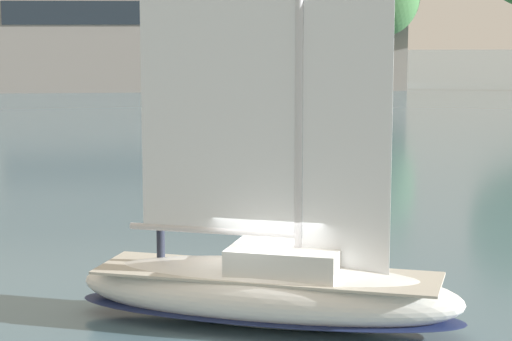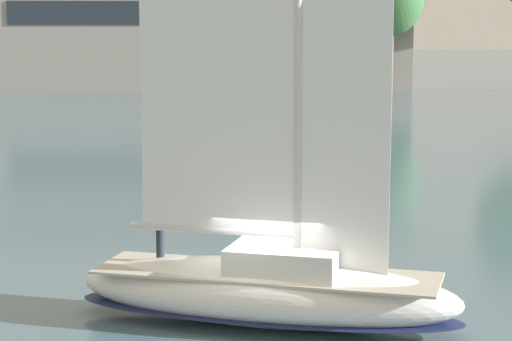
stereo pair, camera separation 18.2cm
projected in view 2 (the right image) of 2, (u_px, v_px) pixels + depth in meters
The scene contains 3 objects.
ground_plane at pixel (266, 324), 23.48m from camera, with size 400.00×400.00×0.00m, color slate.
waterfront_building at pixel (201, 16), 102.18m from camera, with size 42.30×14.80×14.55m.
sailboat_main at pixel (267, 282), 23.32m from camera, with size 9.59×5.60×12.73m.
Camera 2 is at (-2.04, -22.56, 7.14)m, focal length 70.00 mm.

